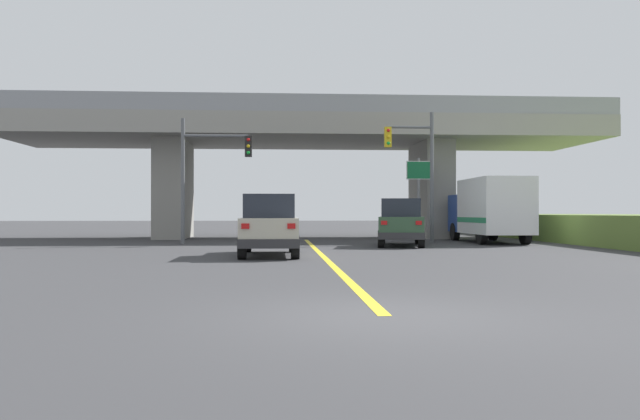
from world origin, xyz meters
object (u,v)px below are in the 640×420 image
suv_crossing (401,222)px  traffic_signal_nearside (417,161)px  suv_lead (269,225)px  highway_sign (419,181)px  traffic_signal_farside (206,165)px  box_truck (490,209)px

suv_crossing → traffic_signal_nearside: 4.09m
suv_lead → traffic_signal_nearside: traffic_signal_nearside is taller
suv_crossing → highway_sign: highway_sign is taller
suv_lead → traffic_signal_farside: 9.24m
traffic_signal_farside → highway_sign: traffic_signal_farside is taller
suv_lead → traffic_signal_farside: traffic_signal_farside is taller
box_truck → traffic_signal_farside: bearing=-178.3°
traffic_signal_nearside → suv_lead: bearing=-128.3°
box_truck → suv_lead: bearing=-139.9°
traffic_signal_farside → highway_sign: 11.19m
traffic_signal_nearside → box_truck: bearing=0.6°
suv_crossing → box_truck: 5.54m
box_truck → traffic_signal_farside: size_ratio=1.14×
suv_lead → highway_sign: 14.21m
suv_lead → suv_crossing: (5.57, 6.09, -0.00)m
suv_crossing → traffic_signal_farside: traffic_signal_farside is taller
suv_lead → highway_sign: bearing=57.1°
traffic_signal_farside → traffic_signal_nearside: bearing=2.1°
suv_lead → highway_sign: (7.63, 11.81, 2.07)m
highway_sign → suv_crossing: bearing=-109.7°
suv_lead → highway_sign: highway_sign is taller
suv_crossing → highway_sign: size_ratio=1.16×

